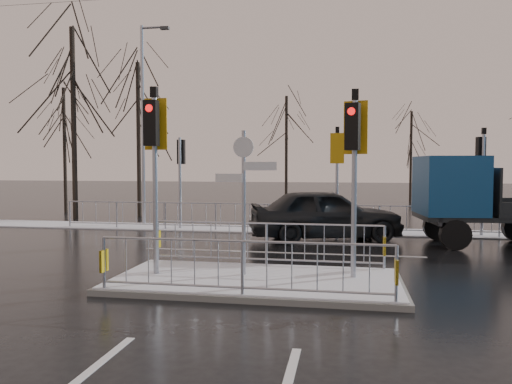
% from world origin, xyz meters
% --- Properties ---
extents(ground, '(120.00, 120.00, 0.00)m').
position_xyz_m(ground, '(0.00, 0.00, 0.00)').
color(ground, black).
rests_on(ground, ground).
extents(snow_verge, '(30.00, 2.00, 0.04)m').
position_xyz_m(snow_verge, '(0.00, 8.60, 0.02)').
color(snow_verge, white).
rests_on(snow_verge, ground).
extents(lane_markings, '(8.00, 11.38, 0.01)m').
position_xyz_m(lane_markings, '(0.00, -0.33, 0.00)').
color(lane_markings, silver).
rests_on(lane_markings, ground).
extents(traffic_island, '(6.00, 3.04, 4.15)m').
position_xyz_m(traffic_island, '(-0.01, 0.01, 0.39)').
color(traffic_island, slate).
rests_on(traffic_island, ground).
extents(far_kerb_fixtures, '(18.00, 0.65, 3.83)m').
position_xyz_m(far_kerb_fixtures, '(0.29, 8.09, 1.02)').
color(far_kerb_fixtures, '#979BA5').
rests_on(far_kerb_fixtures, ground).
extents(car_far_lane, '(5.40, 3.41, 1.71)m').
position_xyz_m(car_far_lane, '(1.17, 6.51, 0.86)').
color(car_far_lane, black).
rests_on(car_far_lane, ground).
extents(flatbed_truck, '(6.13, 2.73, 2.76)m').
position_xyz_m(flatbed_truck, '(5.84, 6.20, 1.47)').
color(flatbed_truck, black).
rests_on(flatbed_truck, ground).
extents(tree_near_a, '(4.75, 4.75, 8.97)m').
position_xyz_m(tree_near_a, '(-10.50, 11.00, 6.11)').
color(tree_near_a, black).
rests_on(tree_near_a, ground).
extents(tree_near_b, '(4.00, 4.00, 7.55)m').
position_xyz_m(tree_near_b, '(-8.00, 12.50, 5.15)').
color(tree_near_b, black).
rests_on(tree_near_b, ground).
extents(tree_near_c, '(3.50, 3.50, 6.61)m').
position_xyz_m(tree_near_c, '(-12.50, 13.50, 4.50)').
color(tree_near_c, black).
rests_on(tree_near_c, ground).
extents(tree_far_a, '(3.75, 3.75, 7.08)m').
position_xyz_m(tree_far_a, '(-2.00, 22.00, 4.82)').
color(tree_far_a, black).
rests_on(tree_far_a, ground).
extents(tree_far_b, '(3.25, 3.25, 6.14)m').
position_xyz_m(tree_far_b, '(6.00, 24.00, 4.18)').
color(tree_far_b, black).
rests_on(tree_far_b, ground).
extents(street_lamp_left, '(1.25, 0.18, 8.20)m').
position_xyz_m(street_lamp_left, '(-6.43, 9.50, 4.49)').
color(street_lamp_left, '#979BA5').
rests_on(street_lamp_left, ground).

